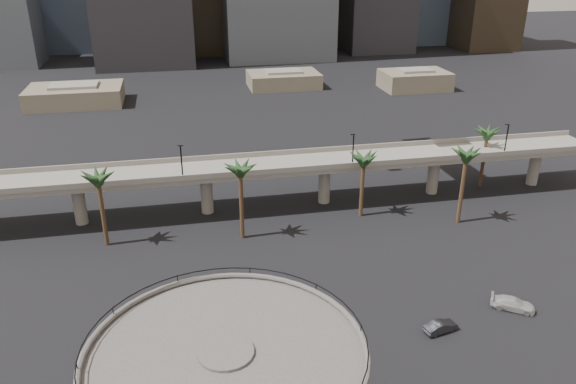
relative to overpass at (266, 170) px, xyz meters
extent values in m
torus|color=black|center=(-13.00, -59.00, 5.71)|extent=(21.80, 21.80, 0.10)
cylinder|color=#4A4745|center=(-13.00, -59.00, 8.44)|extent=(22.00, 22.00, 0.45)
torus|color=#4A4745|center=(-13.00, -59.00, 8.91)|extent=(22.20, 22.20, 0.50)
torus|color=black|center=(-13.00, -59.00, 9.71)|extent=(21.80, 21.80, 0.10)
cube|color=gray|center=(0.00, 0.00, 0.66)|extent=(130.00, 9.00, 0.90)
cube|color=gray|center=(0.00, -4.50, 1.56)|extent=(130.00, 0.30, 1.00)
cube|color=gray|center=(0.00, 4.50, 1.56)|extent=(130.00, 0.30, 1.00)
cylinder|color=gray|center=(-33.00, 0.00, -3.54)|extent=(2.20, 2.20, 8.00)
cylinder|color=gray|center=(-11.00, 0.00, -3.54)|extent=(2.20, 2.20, 8.00)
cylinder|color=gray|center=(11.00, 0.00, -3.54)|extent=(2.20, 2.20, 8.00)
cylinder|color=gray|center=(33.00, 0.00, -3.54)|extent=(2.20, 2.20, 8.00)
cylinder|color=gray|center=(55.00, 0.00, -3.54)|extent=(2.20, 2.20, 8.00)
cylinder|color=black|center=(-15.00, -4.00, 4.16)|extent=(0.24, 0.24, 6.00)
cylinder|color=black|center=(15.00, -4.00, 4.16)|extent=(0.24, 0.24, 6.00)
cylinder|color=black|center=(45.00, -4.00, 4.16)|extent=(0.24, 0.24, 6.00)
cylinder|color=#4B3620|center=(-6.00, -11.00, -1.26)|extent=(0.70, 0.70, 12.15)
ellipsoid|color=#1B3719|center=(-6.00, -11.00, 5.21)|extent=(4.40, 4.40, 2.00)
cylinder|color=#4B3620|center=(16.00, -7.00, -1.94)|extent=(0.70, 0.70, 10.80)
ellipsoid|color=#1B3719|center=(16.00, -7.00, 3.86)|extent=(4.40, 4.40, 2.00)
cylinder|color=#4B3620|center=(32.00, -13.00, -1.04)|extent=(0.70, 0.70, 12.60)
ellipsoid|color=#1B3719|center=(32.00, -13.00, 5.66)|extent=(4.40, 4.40, 2.00)
cylinder|color=#4B3620|center=(44.00, 1.00, -1.71)|extent=(0.70, 0.70, 11.25)
ellipsoid|color=#1B3719|center=(44.00, 1.00, 4.31)|extent=(4.40, 4.40, 2.00)
cylinder|color=#4B3620|center=(-28.00, -9.00, -1.49)|extent=(0.70, 0.70, 11.70)
ellipsoid|color=#1B3719|center=(-28.00, -9.00, 4.76)|extent=(4.40, 4.40, 2.00)
cube|color=brown|center=(-45.00, 85.00, -4.59)|extent=(28.00, 18.00, 5.50)
cube|color=gray|center=(-45.00, 85.00, -1.44)|extent=(14.00, 9.00, 0.80)
cube|color=brown|center=(22.00, 95.00, -4.84)|extent=(24.00, 16.00, 5.00)
cube|color=gray|center=(22.00, 95.00, -1.94)|extent=(12.00, 8.00, 0.80)
cube|color=brown|center=(65.00, 83.00, -4.34)|extent=(22.00, 15.00, 6.00)
cube|color=gray|center=(65.00, 83.00, -0.94)|extent=(11.00, 7.50, 0.80)
cube|color=gray|center=(18.00, 205.00, 12.20)|extent=(22.00, 22.00, 39.08)
imported|color=#BC531A|center=(-5.98, -42.18, -6.55)|extent=(4.94, 2.79, 1.59)
imported|color=#232428|center=(15.31, -40.93, -6.60)|extent=(4.76, 2.56, 1.49)
imported|color=#B1B2AD|center=(26.92, -38.40, -6.51)|extent=(6.06, 5.04, 1.66)
camera|label=1|loc=(-15.26, -93.75, 37.44)|focal=35.00mm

